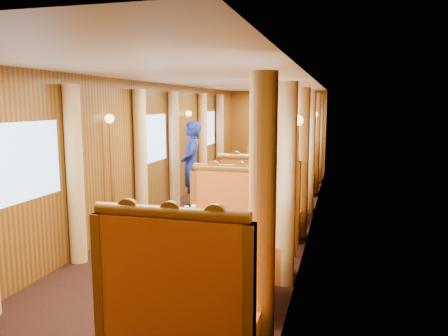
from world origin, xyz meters
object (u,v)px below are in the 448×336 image
at_px(table_mid, 269,200).
at_px(rose_vase_mid, 268,170).
at_px(teapot_right, 211,234).
at_px(rose_vase_far, 290,150).
at_px(steward, 191,165).
at_px(banquette_near_fwd, 180,312).
at_px(table_far, 291,172).
at_px(banquette_far_aft, 295,164).
at_px(banquette_mid_aft, 277,187).
at_px(teapot_left, 190,233).
at_px(fruit_plate, 244,242).
at_px(tea_tray, 200,238).
at_px(banquette_far_fwd, 286,176).
at_px(banquette_mid_fwd, 259,211).
at_px(teapot_back, 205,229).
at_px(banquette_near_aft, 237,238).
at_px(passenger, 275,174).
at_px(table_near, 215,272).

xyz_separation_m(table_mid, rose_vase_mid, (-0.03, 0.01, 0.55)).
height_order(teapot_right, rose_vase_far, rose_vase_far).
bearing_deg(rose_vase_mid, steward, 163.40).
bearing_deg(rose_vase_mid, banquette_near_fwd, -89.63).
height_order(table_far, teapot_right, teapot_right).
height_order(banquette_far_aft, teapot_right, banquette_far_aft).
distance_m(rose_vase_mid, rose_vase_far, 3.48).
distance_m(table_mid, steward, 1.80).
height_order(banquette_mid_aft, teapot_left, banquette_mid_aft).
bearing_deg(banquette_near_fwd, teapot_right, 89.97).
bearing_deg(fruit_plate, tea_tray, 174.63).
xyz_separation_m(teapot_right, rose_vase_far, (-0.03, 7.10, 0.11)).
bearing_deg(teapot_left, table_far, 66.14).
bearing_deg(banquette_far_aft, rose_vase_mid, -90.37).
relative_size(banquette_far_fwd, steward, 0.76).
distance_m(teapot_left, fruit_plate, 0.55).
height_order(banquette_near_fwd, teapot_right, banquette_near_fwd).
distance_m(banquette_mid_fwd, steward, 2.28).
distance_m(banquette_near_fwd, rose_vase_far, 8.02).
bearing_deg(steward, banquette_far_fwd, 121.05).
bearing_deg(fruit_plate, banquette_mid_fwd, 97.34).
distance_m(table_mid, teapot_back, 3.51).
bearing_deg(banquette_near_aft, rose_vase_far, 90.30).
relative_size(table_far, tea_tray, 3.09).
distance_m(table_mid, banquette_mid_aft, 1.02).
bearing_deg(tea_tray, teapot_right, -12.62).
bearing_deg(fruit_plate, teapot_left, -178.87).
distance_m(table_far, teapot_back, 6.99).
xyz_separation_m(table_far, rose_vase_far, (-0.03, -0.01, 0.55)).
height_order(banquette_near_fwd, passenger, banquette_near_fwd).
xyz_separation_m(banquette_far_fwd, fruit_plate, (0.34, -6.11, 0.35)).
bearing_deg(fruit_plate, banquette_far_aft, 92.37).
height_order(banquette_far_aft, rose_vase_far, banquette_far_aft).
xyz_separation_m(tea_tray, rose_vase_far, (0.10, 7.08, 0.17)).
height_order(banquette_mid_fwd, passenger, banquette_mid_fwd).
height_order(table_far, teapot_left, teapot_left).
relative_size(banquette_near_fwd, tea_tray, 3.94).
distance_m(table_near, banquette_far_aft, 8.01).
bearing_deg(rose_vase_mid, banquette_mid_aft, 88.32).
relative_size(banquette_near_aft, table_far, 1.28).
height_order(table_mid, banquette_far_fwd, banquette_far_fwd).
xyz_separation_m(table_near, banquette_mid_aft, (0.00, 4.51, 0.05)).
height_order(tea_tray, rose_vase_mid, rose_vase_mid).
height_order(rose_vase_mid, steward, steward).
bearing_deg(steward, passenger, 78.48).
distance_m(rose_vase_far, steward, 3.41).
distance_m(table_near, teapot_back, 0.45).
bearing_deg(tea_tray, banquette_near_aft, 83.36).
relative_size(banquette_far_fwd, teapot_back, 8.47).
bearing_deg(banquette_near_aft, table_mid, 90.00).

